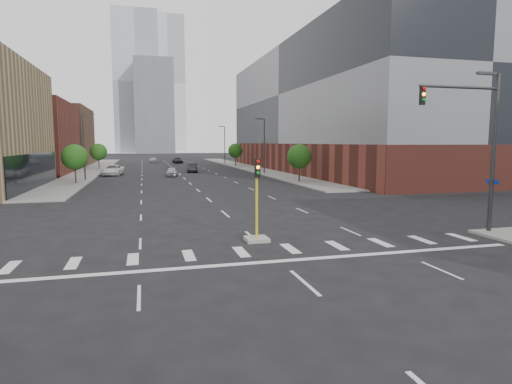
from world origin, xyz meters
name	(u,v)px	position (x,y,z in m)	size (l,w,h in m)	color
ground	(326,301)	(0.00, 0.00, 0.00)	(400.00, 400.00, 0.00)	black
sidewalk_left_far	(93,170)	(-15.00, 74.00, 0.07)	(5.00, 92.00, 0.15)	gray
sidewalk_right_far	(246,167)	(15.00, 74.00, 0.07)	(5.00, 92.00, 0.15)	gray
building_left_far_a	(5,138)	(-27.50, 66.00, 6.00)	(20.00, 22.00, 12.00)	brown
building_left_far_b	(41,137)	(-27.50, 92.00, 6.50)	(20.00, 24.00, 13.00)	brown
building_right_main	(341,110)	(29.50, 60.00, 11.00)	(24.00, 70.00, 22.00)	brown
tower_left	(136,84)	(-8.00, 220.00, 35.00)	(22.00, 22.00, 70.00)	#B2B7BC
tower_right	(167,85)	(10.00, 260.00, 40.00)	(20.00, 20.00, 80.00)	#B2B7BC
tower_mid	(154,107)	(0.00, 200.00, 22.00)	(18.00, 18.00, 44.00)	slate
median_traffic_signal	(257,223)	(0.00, 8.97, 0.97)	(1.20, 1.20, 4.40)	#999993
mast_arm_signal	(482,135)	(12.61, 7.50, 5.65)	(5.12, 0.90, 9.07)	#2D2D30
streetlight_right_a	(264,144)	(13.41, 55.00, 5.01)	(1.60, 0.22, 9.07)	#2D2D30
streetlight_right_b	(224,143)	(13.41, 90.00, 5.01)	(1.60, 0.22, 9.07)	#2D2D30
streetlight_left	(84,144)	(-13.41, 50.00, 5.01)	(1.60, 0.22, 9.07)	#2D2D30
tree_left_near	(75,157)	(-14.00, 45.00, 3.39)	(3.20, 3.20, 4.85)	#382619
tree_left_far	(99,152)	(-14.00, 75.00, 3.39)	(3.20, 3.20, 4.85)	#382619
tree_right_near	(299,156)	(14.00, 40.00, 3.39)	(3.20, 3.20, 4.85)	#382619
tree_right_far	(235,151)	(14.00, 80.00, 3.39)	(3.20, 3.20, 4.85)	#382619
car_near_left	(172,172)	(-1.50, 54.41, 0.70)	(1.66, 4.13, 1.41)	#B0B0B5
car_mid_right	(192,168)	(2.63, 62.91, 0.80)	(1.69, 4.86, 1.60)	#222328
car_far_left	(112,170)	(-10.50, 58.81, 0.85)	(2.82, 6.11, 1.70)	silver
car_deep_right	(178,160)	(2.64, 96.42, 0.73)	(2.03, 5.00, 1.45)	black
car_distant	(153,160)	(-3.21, 100.61, 0.71)	(1.67, 4.15, 1.42)	#ABACB0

